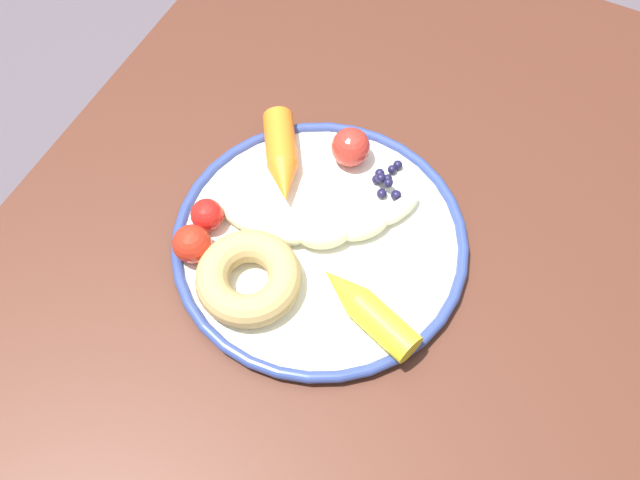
{
  "coord_description": "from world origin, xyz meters",
  "views": [
    {
      "loc": [
        0.34,
        0.14,
        1.39
      ],
      "look_at": [
        0.01,
        -0.02,
        0.75
      ],
      "focal_mm": 39.85,
      "sensor_mm": 36.0,
      "label": 1
    }
  ],
  "objects": [
    {
      "name": "ground_plane",
      "position": [
        0.0,
        0.0,
        0.0
      ],
      "size": [
        6.0,
        6.0,
        0.0
      ],
      "primitive_type": "plane",
      "color": "#524951"
    },
    {
      "name": "dining_table",
      "position": [
        0.0,
        0.0,
        0.63
      ],
      "size": [
        0.98,
        0.72,
        0.73
      ],
      "color": "#4B261A",
      "rests_on": "ground_plane"
    },
    {
      "name": "plate",
      "position": [
        0.01,
        -0.02,
        0.74
      ],
      "size": [
        0.31,
        0.31,
        0.02
      ],
      "color": "white",
      "rests_on": "dining_table"
    },
    {
      "name": "banana",
      "position": [
        0.01,
        -0.02,
        0.76
      ],
      "size": [
        0.13,
        0.19,
        0.03
      ],
      "color": "beige",
      "rests_on": "plate"
    },
    {
      "name": "carrot_orange",
      "position": [
        -0.05,
        -0.1,
        0.76
      ],
      "size": [
        0.12,
        0.09,
        0.03
      ],
      "color": "orange",
      "rests_on": "plate"
    },
    {
      "name": "carrot_yellow",
      "position": [
        0.07,
        0.06,
        0.76
      ],
      "size": [
        0.07,
        0.12,
        0.03
      ],
      "color": "yellow",
      "rests_on": "plate"
    },
    {
      "name": "donut",
      "position": [
        0.09,
        -0.06,
        0.76
      ],
      "size": [
        0.13,
        0.13,
        0.03
      ],
      "primitive_type": "torus",
      "rotation": [
        0.0,
        0.0,
        2.9
      ],
      "color": "tan",
      "rests_on": "plate"
    },
    {
      "name": "blueberry_pile",
      "position": [
        -0.08,
        0.01,
        0.75
      ],
      "size": [
        0.05,
        0.04,
        0.02
      ],
      "color": "#191638",
      "rests_on": "plate"
    },
    {
      "name": "tomato_near",
      "position": [
        0.09,
        -0.13,
        0.77
      ],
      "size": [
        0.04,
        0.04,
        0.04
      ],
      "primitive_type": "sphere",
      "color": "red",
      "rests_on": "plate"
    },
    {
      "name": "tomato_mid",
      "position": [
        -0.1,
        -0.04,
        0.77
      ],
      "size": [
        0.04,
        0.04,
        0.04
      ],
      "primitive_type": "sphere",
      "color": "red",
      "rests_on": "plate"
    },
    {
      "name": "tomato_far",
      "position": [
        0.05,
        -0.14,
        0.76
      ],
      "size": [
        0.03,
        0.03,
        0.03
      ],
      "primitive_type": "sphere",
      "color": "red",
      "rests_on": "plate"
    }
  ]
}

